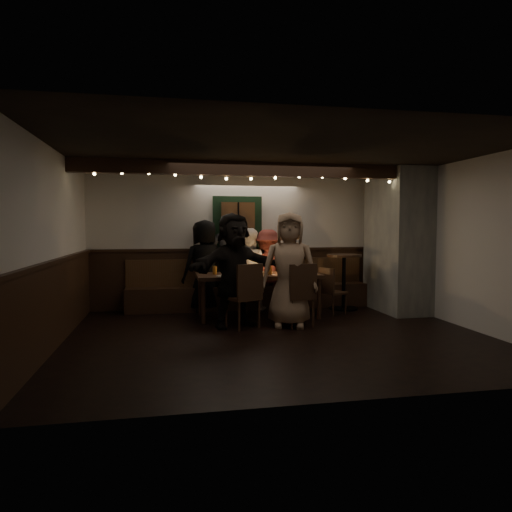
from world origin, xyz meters
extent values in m
cube|color=black|center=(0.00, 0.00, -0.01)|extent=(6.00, 5.00, 0.01)
cube|color=black|center=(0.00, 0.00, 2.60)|extent=(6.00, 5.00, 0.01)
cube|color=white|center=(0.00, 2.50, 1.30)|extent=(6.00, 0.01, 2.60)
cube|color=white|center=(-3.00, 0.00, 1.30)|extent=(0.01, 5.00, 2.60)
cube|color=white|center=(3.00, 0.00, 1.30)|extent=(0.01, 5.00, 2.60)
cube|color=#311E13|center=(0.00, 2.48, 0.55)|extent=(6.00, 0.05, 1.10)
cube|color=#311E13|center=(-2.98, 0.00, 0.55)|extent=(0.05, 5.00, 1.10)
cube|color=#5E5E5E|center=(2.65, 1.50, 1.30)|extent=(0.70, 1.40, 2.60)
cube|color=#311E13|center=(0.00, 2.23, 0.23)|extent=(4.60, 0.45, 0.45)
cube|color=#4C3017|center=(0.00, 2.41, 0.70)|extent=(4.60, 0.06, 0.50)
cube|color=black|center=(-0.20, 2.44, 1.65)|extent=(0.95, 0.04, 1.00)
cube|color=#4C3017|center=(-0.20, 2.38, 1.65)|extent=(0.64, 0.12, 0.76)
cube|color=#311E13|center=(0.00, 1.00, 2.49)|extent=(6.00, 0.16, 0.22)
sphere|color=#FFE599|center=(-2.60, 0.98, 2.36)|extent=(0.04, 0.04, 0.04)
sphere|color=#FFE599|center=(-2.20, 0.98, 2.38)|extent=(0.04, 0.04, 0.04)
sphere|color=#FFE599|center=(-1.80, 0.98, 2.39)|extent=(0.04, 0.04, 0.04)
sphere|color=#FFE599|center=(-1.40, 0.98, 2.37)|extent=(0.04, 0.04, 0.04)
sphere|color=#FFE599|center=(-1.00, 0.98, 2.35)|extent=(0.04, 0.04, 0.04)
sphere|color=#FFE599|center=(-0.60, 0.98, 2.33)|extent=(0.04, 0.04, 0.04)
sphere|color=#FFE599|center=(-0.20, 0.98, 2.34)|extent=(0.04, 0.04, 0.04)
sphere|color=#FFE599|center=(0.20, 0.98, 2.36)|extent=(0.04, 0.04, 0.04)
sphere|color=#FFE599|center=(0.60, 0.98, 2.38)|extent=(0.04, 0.04, 0.04)
sphere|color=#FFE599|center=(1.00, 0.98, 2.39)|extent=(0.04, 0.04, 0.04)
sphere|color=#FFE599|center=(1.40, 0.98, 2.37)|extent=(0.04, 0.04, 0.04)
sphere|color=#FFE599|center=(1.80, 0.98, 2.35)|extent=(0.04, 0.04, 0.04)
sphere|color=#FFE599|center=(2.20, 0.98, 2.33)|extent=(0.04, 0.04, 0.04)
sphere|color=#FFE599|center=(2.60, 0.98, 2.34)|extent=(0.04, 0.04, 0.04)
cube|color=#311E13|center=(0.00, 1.40, 0.72)|extent=(2.11, 0.91, 0.06)
cylinder|color=#311E13|center=(-0.98, 1.03, 0.35)|extent=(0.07, 0.07, 0.69)
cylinder|color=#311E13|center=(-0.98, 1.77, 0.35)|extent=(0.07, 0.07, 0.69)
cylinder|color=#311E13|center=(0.98, 1.03, 0.35)|extent=(0.07, 0.07, 0.69)
cylinder|color=#311E13|center=(0.98, 1.77, 0.35)|extent=(0.07, 0.07, 0.69)
cylinder|color=#BF7226|center=(-0.75, 1.45, 0.83)|extent=(0.07, 0.07, 0.14)
cylinder|color=#BF7226|center=(-0.47, 1.23, 0.83)|extent=(0.07, 0.07, 0.14)
cylinder|color=silver|center=(-0.14, 1.60, 0.83)|extent=(0.07, 0.07, 0.14)
cylinder|color=#BF7226|center=(0.18, 1.26, 0.83)|extent=(0.07, 0.07, 0.14)
cylinder|color=silver|center=(0.59, 1.56, 0.83)|extent=(0.07, 0.07, 0.14)
cylinder|color=#BF7226|center=(0.76, 1.30, 0.83)|extent=(0.07, 0.07, 0.14)
cylinder|color=white|center=(-0.63, 1.10, 0.76)|extent=(0.26, 0.26, 0.02)
cube|color=#B2B2B7|center=(0.00, 1.35, 0.78)|extent=(0.16, 0.10, 0.05)
cylinder|color=#990C0C|center=(-0.03, 1.35, 0.84)|extent=(0.04, 0.04, 0.16)
cylinder|color=gold|center=(0.03, 1.35, 0.84)|extent=(0.04, 0.04, 0.16)
cylinder|color=silver|center=(0.21, 1.45, 0.80)|extent=(0.05, 0.05, 0.08)
sphere|color=#FFB24C|center=(0.21, 1.45, 0.86)|extent=(0.03, 0.03, 0.03)
cube|color=#311E13|center=(-0.40, 0.64, 0.46)|extent=(0.60, 0.60, 0.04)
cube|color=#311E13|center=(-0.31, 0.45, 0.75)|extent=(0.43, 0.22, 0.52)
cylinder|color=#311E13|center=(-0.31, 0.88, 0.22)|extent=(0.04, 0.04, 0.44)
cylinder|color=#311E13|center=(-0.16, 0.55, 0.22)|extent=(0.04, 0.04, 0.44)
cylinder|color=#311E13|center=(-0.64, 0.73, 0.22)|extent=(0.04, 0.04, 0.44)
cylinder|color=#311E13|center=(-0.49, 0.40, 0.22)|extent=(0.04, 0.04, 0.44)
cube|color=#311E13|center=(0.47, 0.60, 0.46)|extent=(0.51, 0.51, 0.04)
cube|color=#311E13|center=(0.51, 0.40, 0.74)|extent=(0.45, 0.11, 0.52)
cylinder|color=#311E13|center=(0.63, 0.81, 0.22)|extent=(0.04, 0.04, 0.44)
cylinder|color=#311E13|center=(0.68, 0.45, 0.22)|extent=(0.04, 0.04, 0.44)
cylinder|color=#311E13|center=(0.27, 0.75, 0.22)|extent=(0.04, 0.04, 0.44)
cylinder|color=#311E13|center=(0.32, 0.39, 0.22)|extent=(0.04, 0.04, 0.44)
cube|color=#311E13|center=(1.38, 1.41, 0.39)|extent=(0.50, 0.50, 0.04)
cube|color=#311E13|center=(1.22, 1.34, 0.62)|extent=(0.18, 0.36, 0.43)
cylinder|color=#311E13|center=(1.58, 1.33, 0.18)|extent=(0.03, 0.03, 0.37)
cylinder|color=#311E13|center=(1.30, 1.21, 0.18)|extent=(0.03, 0.03, 0.37)
cylinder|color=#311E13|center=(1.46, 1.61, 0.18)|extent=(0.03, 0.03, 0.37)
cylinder|color=#311E13|center=(1.18, 1.49, 0.18)|extent=(0.03, 0.03, 0.37)
cylinder|color=black|center=(1.74, 1.83, 0.02)|extent=(0.53, 0.53, 0.03)
cylinder|color=black|center=(1.74, 1.83, 0.51)|extent=(0.07, 0.07, 1.02)
cylinder|color=#311E13|center=(1.74, 1.83, 1.02)|extent=(0.66, 0.66, 0.04)
imported|color=black|center=(-0.86, 2.16, 0.85)|extent=(0.96, 0.79, 1.69)
imported|color=black|center=(-0.43, 2.17, 0.90)|extent=(0.70, 0.50, 1.80)
imported|color=white|center=(-0.05, 2.13, 0.77)|extent=(0.87, 0.74, 1.54)
imported|color=maroon|center=(0.34, 2.15, 0.76)|extent=(1.04, 0.68, 1.51)
imported|color=black|center=(0.78, 2.07, 0.78)|extent=(0.94, 0.47, 1.56)
imported|color=black|center=(-0.51, 0.75, 0.89)|extent=(1.74, 1.08, 1.79)
imported|color=tan|center=(0.34, 0.59, 0.90)|extent=(0.99, 0.77, 1.80)
camera|label=1|loc=(-1.54, -6.28, 1.58)|focal=32.00mm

